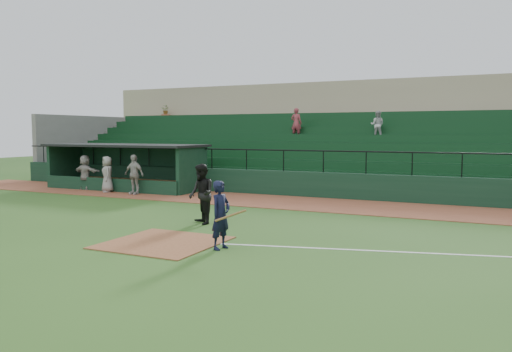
% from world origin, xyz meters
% --- Properties ---
extents(ground, '(90.00, 90.00, 0.00)m').
position_xyz_m(ground, '(0.00, 0.00, 0.00)').
color(ground, '#295019').
rests_on(ground, ground).
extents(warning_track, '(40.00, 4.00, 0.03)m').
position_xyz_m(warning_track, '(0.00, 8.00, 0.01)').
color(warning_track, brown).
rests_on(warning_track, ground).
extents(home_plate_dirt, '(3.00, 3.00, 0.03)m').
position_xyz_m(home_plate_dirt, '(0.00, -1.00, 0.01)').
color(home_plate_dirt, brown).
rests_on(home_plate_dirt, ground).
extents(foul_line, '(17.49, 4.44, 0.01)m').
position_xyz_m(foul_line, '(8.00, 1.20, 0.01)').
color(foul_line, white).
rests_on(foul_line, ground).
extents(stadium_structure, '(38.00, 13.08, 6.40)m').
position_xyz_m(stadium_structure, '(-0.00, 16.46, 2.30)').
color(stadium_structure, '#10301E').
rests_on(stadium_structure, ground).
extents(dugout, '(8.90, 3.20, 2.42)m').
position_xyz_m(dugout, '(-9.75, 9.56, 1.33)').
color(dugout, '#10301E').
rests_on(dugout, ground).
extents(batter_at_plate, '(1.06, 0.73, 1.81)m').
position_xyz_m(batter_at_plate, '(1.80, -0.94, 0.91)').
color(batter_at_plate, black).
rests_on(batter_at_plate, ground).
extents(umpire, '(1.25, 1.22, 2.02)m').
position_xyz_m(umpire, '(-0.59, 1.98, 1.01)').
color(umpire, black).
rests_on(umpire, ground).
extents(dugout_player_a, '(1.17, 0.55, 1.95)m').
position_xyz_m(dugout_player_a, '(-7.74, 7.34, 1.00)').
color(dugout_player_a, '#AAA59F').
rests_on(dugout_player_a, warning_track).
extents(dugout_player_b, '(1.05, 1.03, 1.82)m').
position_xyz_m(dugout_player_b, '(-9.53, 7.47, 0.94)').
color(dugout_player_b, gray).
rests_on(dugout_player_b, warning_track).
extents(dugout_player_c, '(1.74, 0.66, 1.84)m').
position_xyz_m(dugout_player_c, '(-11.35, 7.83, 0.95)').
color(dugout_player_c, '#AAA49F').
rests_on(dugout_player_c, warning_track).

